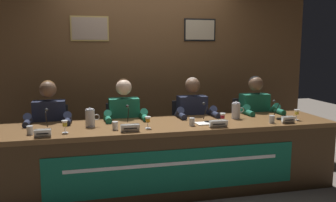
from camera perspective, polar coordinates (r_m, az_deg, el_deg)
ground_plane at (r=4.21m, az=0.00°, el=-13.70°), size 12.00×12.00×0.00m
wall_back_panelled at (r=5.22m, az=-3.48°, el=5.35°), size 4.95×0.14×2.60m
conference_table at (r=3.93m, az=0.41°, el=-7.23°), size 3.75×0.85×0.76m
chair_far_left at (r=4.56m, az=-18.02°, el=-6.62°), size 0.44×0.45×0.90m
panelist_far_left at (r=4.30m, az=-18.39°, el=-3.74°), size 0.51×0.48×1.22m
nameplate_far_left at (r=3.56m, az=-19.36°, el=-4.88°), size 0.15×0.06×0.08m
juice_glass_far_left at (r=3.67m, az=-16.12°, el=-3.58°), size 0.06×0.06×0.12m
water_cup_far_left at (r=3.72m, az=-21.14°, el=-4.43°), size 0.06×0.06×0.08m
microphone_far_left at (r=3.82m, az=-18.80°, el=-3.43°), size 0.06×0.17×0.22m
chair_center_left at (r=4.57m, az=-7.11°, el=-6.22°), size 0.44×0.45×0.90m
panelist_center_left at (r=4.31m, az=-6.87°, el=-3.33°), size 0.51×0.48×1.22m
nameplate_center_left at (r=3.59m, az=-6.06°, el=-4.31°), size 0.19×0.06×0.08m
juice_glass_center_left at (r=3.73m, az=-3.24°, el=-3.08°), size 0.06×0.06×0.12m
water_cup_center_left at (r=3.70m, az=-8.42°, el=-3.99°), size 0.06×0.06×0.08m
microphone_center_left at (r=3.87m, az=-6.31°, el=-2.86°), size 0.06×0.17×0.22m
chair_center_right at (r=4.74m, az=3.37°, el=-5.63°), size 0.44×0.45×0.90m
panelist_center_right at (r=4.49m, az=4.14°, el=-2.81°), size 0.51×0.48×1.22m
nameplate_center_right at (r=3.80m, az=8.05°, el=-3.61°), size 0.20×0.06×0.08m
juice_glass_center_right at (r=3.96m, az=8.70°, el=-2.47°), size 0.06×0.06×0.12m
water_cup_center_right at (r=3.86m, az=3.84°, el=-3.39°), size 0.06×0.06×0.08m
microphone_center_right at (r=4.05m, az=6.06°, el=-2.34°), size 0.06×0.17×0.22m
chair_far_right at (r=5.05m, az=12.81°, el=-4.93°), size 0.44×0.45×0.90m
panelist_far_right at (r=4.82m, az=13.97°, el=-2.26°), size 0.51×0.48×1.22m
nameplate_far_right at (r=4.20m, az=18.61°, el=-2.84°), size 0.15×0.06×0.08m
juice_glass_far_right at (r=4.40m, az=19.82°, el=-1.77°), size 0.06×0.06×0.12m
water_cup_far_right at (r=4.15m, az=16.20°, el=-2.87°), size 0.06×0.06×0.08m
microphone_far_right at (r=4.39m, az=17.03°, el=-1.81°), size 0.06×0.17×0.22m
water_pitcher_left_side at (r=3.89m, az=-12.29°, el=-2.64°), size 0.15×0.10×0.21m
water_pitcher_right_side at (r=4.31m, az=10.79°, el=-1.51°), size 0.15×0.10×0.21m
document_stack_center_right at (r=3.97m, az=5.98°, el=-3.57°), size 0.22×0.16×0.01m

